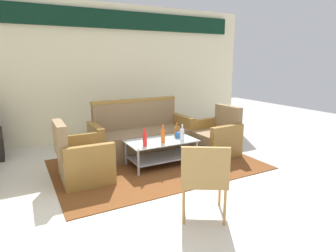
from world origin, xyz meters
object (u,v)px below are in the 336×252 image
at_px(armchair_right, 216,138).
at_px(wicker_chair, 204,175).
at_px(bottle_clear, 182,134).
at_px(bottle_brown, 177,131).
at_px(cup, 178,135).
at_px(couch, 142,136).
at_px(coffee_table, 161,149).
at_px(bottle_orange, 163,136).
at_px(armchair_left, 83,160).
at_px(bottle_red, 145,139).

relative_size(armchair_right, wicker_chair, 1.01).
height_order(bottle_clear, bottle_brown, bottle_clear).
xyz_separation_m(bottle_clear, bottle_brown, (0.05, 0.26, -0.01)).
bearing_deg(armchair_right, cup, 89.74).
distance_m(couch, coffee_table, 0.71).
bearing_deg(bottle_brown, bottle_orange, -149.33).
bearing_deg(bottle_orange, armchair_left, 174.70).
height_order(armchair_right, bottle_red, armchair_right).
relative_size(bottle_orange, wicker_chair, 0.34).
bearing_deg(bottle_orange, armchair_right, 7.88).
height_order(bottle_orange, cup, bottle_orange).
height_order(couch, bottle_brown, couch).
distance_m(cup, wicker_chair, 1.80).
relative_size(couch, armchair_left, 2.12).
height_order(couch, bottle_clear, couch).
relative_size(bottle_red, wicker_chair, 0.33).
height_order(couch, armchair_left, couch).
xyz_separation_m(armchair_right, bottle_orange, (-1.15, -0.16, 0.23)).
height_order(bottle_red, wicker_chair, wicker_chair).
xyz_separation_m(bottle_clear, wicker_chair, (-0.65, -1.51, -0.01)).
xyz_separation_m(bottle_red, wicker_chair, (0.00, -1.50, -0.02)).
distance_m(armchair_left, bottle_clear, 1.56).
distance_m(bottle_brown, wicker_chair, 1.90).
bearing_deg(bottle_brown, wicker_chair, -111.54).
relative_size(couch, bottle_brown, 7.74).
xyz_separation_m(bottle_orange, wicker_chair, (-0.32, -1.54, -0.02)).
bearing_deg(couch, wicker_chair, 82.22).
bearing_deg(cup, armchair_right, 2.31).
xyz_separation_m(couch, coffee_table, (0.04, -0.71, -0.04)).
distance_m(bottle_clear, wicker_chair, 1.64).
bearing_deg(coffee_table, bottle_orange, -105.19).
bearing_deg(coffee_table, bottle_brown, 16.55).
bearing_deg(armchair_left, wicker_chair, 29.54).
xyz_separation_m(armchair_right, bottle_red, (-1.48, -0.20, 0.23)).
xyz_separation_m(couch, armchair_right, (1.16, -0.67, -0.03)).
bearing_deg(coffee_table, armchair_right, 1.97).
distance_m(armchair_right, wicker_chair, 2.26).
relative_size(bottle_brown, wicker_chair, 0.28).
relative_size(armchair_right, cup, 8.50).
height_order(bottle_clear, bottle_orange, bottle_orange).
xyz_separation_m(armchair_left, bottle_orange, (1.21, -0.11, 0.23)).
bearing_deg(couch, cup, 116.36).
relative_size(couch, armchair_right, 2.12).
distance_m(armchair_left, bottle_red, 0.93).
bearing_deg(armchair_left, bottle_brown, 95.14).
xyz_separation_m(couch, wicker_chair, (-0.31, -2.37, 0.18)).
xyz_separation_m(armchair_left, coffee_table, (1.25, 0.01, -0.02)).
bearing_deg(coffee_table, wicker_chair, -102.00).
relative_size(bottle_orange, bottle_red, 1.03).
xyz_separation_m(armchair_right, bottle_brown, (-0.78, 0.06, 0.21)).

